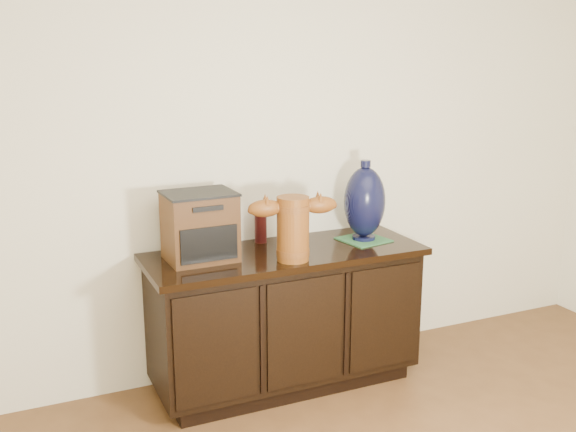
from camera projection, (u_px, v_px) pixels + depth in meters
name	position (u px, v px, depth m)	size (l,w,h in m)	color
sideboard	(285.00, 317.00, 3.60)	(1.46, 0.56, 0.75)	black
terracotta_vessel	(293.00, 225.00, 3.31)	(0.46, 0.19, 0.32)	brown
tv_radio	(200.00, 226.00, 3.32)	(0.35, 0.29, 0.34)	#412510
green_mat	(364.00, 240.00, 3.70)	(0.23, 0.23, 0.01)	#2F693B
lamp_base	(365.00, 202.00, 3.65)	(0.26, 0.26, 0.44)	black
spray_can	(261.00, 226.00, 3.64)	(0.07, 0.07, 0.19)	#540E0E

